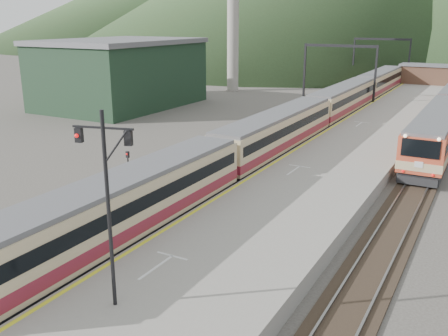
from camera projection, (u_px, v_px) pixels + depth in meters
The scene contains 14 objects.
track_main at pixel (322, 130), 51.64m from camera, with size 2.60×200.00×0.23m.
track_far at pixel (277, 125), 53.94m from camera, with size 2.60×200.00×0.23m.
track_second at pixel (441, 142), 46.35m from camera, with size 2.60×200.00×0.23m.
platform at pixel (372, 135), 47.26m from camera, with size 8.00×100.00×1.00m, color gray.
gantry_near at pixel (339, 63), 63.98m from camera, with size 9.55×0.25×8.00m.
gantry_far at pixel (381, 52), 84.98m from camera, with size 9.55×0.25×8.00m.
warehouse at pixel (121, 73), 64.99m from camera, with size 14.50×20.50×8.60m.
station_shed at pixel (430, 74), 80.28m from camera, with size 9.40×4.40×3.10m.
main_train at pixel (316, 115), 49.30m from camera, with size 2.83×77.72×3.46m.
signal_mast at pixel (107, 191), 17.07m from camera, with size 2.15×0.68×7.22m.
short_signal_a at pixel (52, 217), 25.22m from camera, with size 0.22×0.16×2.27m.
short_signal_b at pixel (226, 142), 40.60m from camera, with size 0.22×0.17×2.27m.
short_signal_c at pixel (128, 163), 34.74m from camera, with size 0.22×0.16×2.27m.
worker at pixel (53, 228), 25.18m from camera, with size 0.69×0.45×1.88m, color #1E2330.
Camera 1 is at (15.43, -9.26, 11.06)m, focal length 40.00 mm.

